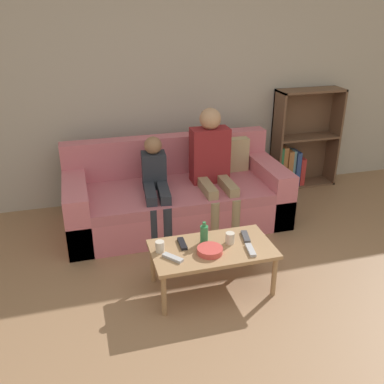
# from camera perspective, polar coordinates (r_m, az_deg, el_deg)

# --- Properties ---
(ground_plane) EXTENTS (22.00, 22.00, 0.00)m
(ground_plane) POSITION_cam_1_polar(r_m,az_deg,el_deg) (2.88, 10.91, -23.75)
(ground_plane) COLOR #997251
(wall_back) EXTENTS (12.00, 0.06, 2.60)m
(wall_back) POSITION_cam_1_polar(r_m,az_deg,el_deg) (4.75, -3.48, 14.32)
(wall_back) COLOR #B7B2A8
(wall_back) RESTS_ON ground_plane
(couch) EXTENTS (2.19, 0.97, 0.82)m
(couch) POSITION_cam_1_polar(r_m,az_deg,el_deg) (4.39, -2.10, -0.61)
(couch) COLOR #D1707F
(couch) RESTS_ON ground_plane
(bookshelf) EXTENTS (0.79, 0.28, 1.18)m
(bookshelf) POSITION_cam_1_polar(r_m,az_deg,el_deg) (5.38, 14.05, 5.83)
(bookshelf) COLOR brown
(bookshelf) RESTS_ON ground_plane
(coffee_table) EXTENTS (0.95, 0.51, 0.37)m
(coffee_table) POSITION_cam_1_polar(r_m,az_deg,el_deg) (3.34, 2.73, -8.00)
(coffee_table) COLOR #A87F56
(coffee_table) RESTS_ON ground_plane
(person_adult) EXTENTS (0.38, 0.66, 1.17)m
(person_adult) POSITION_cam_1_polar(r_m,az_deg,el_deg) (4.25, 2.70, 4.30)
(person_adult) COLOR #9E8966
(person_adult) RESTS_ON ground_plane
(person_child) EXTENTS (0.29, 0.67, 0.93)m
(person_child) POSITION_cam_1_polar(r_m,az_deg,el_deg) (4.11, -4.88, 1.39)
(person_child) COLOR #282D38
(person_child) RESTS_ON ground_plane
(cup_near) EXTENTS (0.07, 0.07, 0.09)m
(cup_near) POSITION_cam_1_polar(r_m,az_deg,el_deg) (3.26, -4.30, -7.26)
(cup_near) COLOR silver
(cup_near) RESTS_ON coffee_table
(cup_far) EXTENTS (0.07, 0.07, 0.09)m
(cup_far) POSITION_cam_1_polar(r_m,az_deg,el_deg) (3.37, 5.08, -6.14)
(cup_far) COLOR silver
(cup_far) RESTS_ON coffee_table
(tv_remote_0) EXTENTS (0.05, 0.17, 0.02)m
(tv_remote_0) POSITION_cam_1_polar(r_m,az_deg,el_deg) (3.35, -1.30, -6.90)
(tv_remote_0) COLOR black
(tv_remote_0) RESTS_ON coffee_table
(tv_remote_1) EXTENTS (0.08, 0.18, 0.02)m
(tv_remote_1) POSITION_cam_1_polar(r_m,az_deg,el_deg) (3.47, 7.16, -5.92)
(tv_remote_1) COLOR #47474C
(tv_remote_1) RESTS_ON coffee_table
(tv_remote_2) EXTENTS (0.07, 0.17, 0.02)m
(tv_remote_2) POSITION_cam_1_polar(r_m,az_deg,el_deg) (3.30, 7.82, -7.67)
(tv_remote_2) COLOR #B7B7BC
(tv_remote_2) RESTS_ON coffee_table
(tv_remote_3) EXTENTS (0.14, 0.16, 0.02)m
(tv_remote_3) POSITION_cam_1_polar(r_m,az_deg,el_deg) (3.18, -2.58, -8.75)
(tv_remote_3) COLOR #B7B7BC
(tv_remote_3) RESTS_ON coffee_table
(snack_bowl) EXTENTS (0.19, 0.19, 0.05)m
(snack_bowl) POSITION_cam_1_polar(r_m,az_deg,el_deg) (3.25, 2.41, -7.79)
(snack_bowl) COLOR #DB4C47
(snack_bowl) RESTS_ON coffee_table
(bottle) EXTENTS (0.06, 0.06, 0.18)m
(bottle) POSITION_cam_1_polar(r_m,az_deg,el_deg) (3.34, 1.63, -5.64)
(bottle) COLOR #33844C
(bottle) RESTS_ON coffee_table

